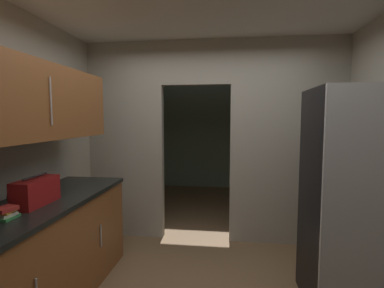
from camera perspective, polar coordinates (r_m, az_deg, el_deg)
The scene contains 8 objects.
kitchen_overhead_slab at distance 2.93m, azimuth 2.66°, elevation 25.77°, with size 3.75×7.13×0.06m, color silver.
kitchen_partition at distance 3.84m, azimuth 4.72°, elevation 1.52°, with size 3.35×0.12×2.64m.
adjoining_room_shell at distance 5.89m, azimuth 5.05°, elevation 2.01°, with size 3.35×3.07×2.64m.
refrigerator at distance 2.82m, azimuth 29.11°, elevation -9.75°, with size 0.72×0.75×1.88m.
lower_cabinet_run at distance 2.87m, azimuth -28.12°, elevation -19.37°, with size 0.68×2.17×0.94m.
upper_cabinet_counterside at distance 2.63m, azimuth -29.31°, elevation 7.32°, with size 0.36×1.95×0.62m.
boombox at distance 2.67m, azimuth -28.38°, elevation -8.24°, with size 0.18×0.41×0.24m.
book_stack at distance 2.43m, azimuth -32.89°, elevation -11.34°, with size 0.15×0.15×0.08m.
Camera 1 is at (0.22, -2.26, 1.63)m, focal length 27.15 mm.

